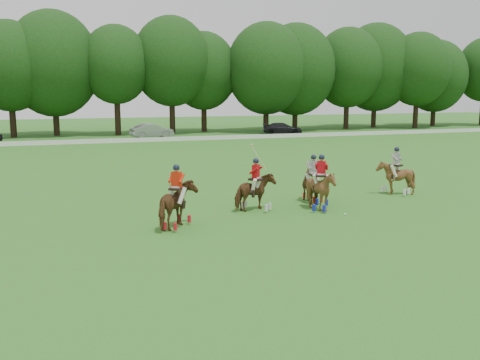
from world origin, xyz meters
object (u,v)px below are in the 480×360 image
object	(u,v)px
car_right	(283,128)
polo_stripe_b	(395,177)
polo_ball	(345,214)
polo_red_b	(256,192)
polo_red_c	(321,190)
polo_stripe_a	(313,185)
car_mid	(152,131)
polo_red_a	(177,205)

from	to	relation	value
car_right	polo_stripe_b	bearing A→B (deg)	-173.27
polo_stripe_b	polo_ball	xyz separation A→B (m)	(-4.76, -3.26, -0.84)
polo_red_b	polo_stripe_b	distance (m)	8.10
polo_red_c	polo_stripe_a	size ratio (longest dim) A/B	1.09
polo_stripe_b	car_mid	bearing A→B (deg)	99.00
polo_red_c	car_right	bearing A→B (deg)	68.62
polo_red_a	polo_stripe_b	world-z (taller)	polo_red_a
car_mid	car_right	xyz separation A→B (m)	(15.93, 0.00, -0.09)
polo_red_b	polo_red_c	distance (m)	2.87
car_right	polo_stripe_b	distance (m)	38.47
polo_ball	car_right	bearing A→B (deg)	69.86
car_mid	polo_stripe_a	world-z (taller)	polo_stripe_a
polo_stripe_a	polo_ball	xyz separation A→B (m)	(0.04, -2.94, -0.76)
polo_red_c	polo_ball	size ratio (longest dim) A/B	27.34
polo_red_c	polo_stripe_b	size ratio (longest dim) A/B	1.02
polo_red_c	polo_stripe_b	xyz separation A→B (m)	(5.27, 2.01, -0.02)
car_mid	polo_red_c	xyz separation A→B (m)	(0.61, -39.14, 0.12)
polo_stripe_b	polo_ball	world-z (taller)	polo_stripe_b
car_mid	polo_ball	bearing A→B (deg)	170.92
car_mid	polo_red_a	distance (m)	40.58
polo_red_a	polo_red_c	xyz separation A→B (m)	(6.65, 0.98, 0.00)
car_mid	polo_ball	world-z (taller)	car_mid
car_mid	polo_stripe_a	xyz separation A→B (m)	(1.08, -37.45, 0.02)
polo_ball	polo_red_b	bearing A→B (deg)	147.34
polo_red_b	polo_red_c	world-z (taller)	polo_red_b
polo_red_c	polo_stripe_a	distance (m)	1.76
polo_red_b	polo_stripe_a	distance (m)	3.32
polo_stripe_b	polo_red_b	bearing A→B (deg)	-171.67
car_right	polo_red_b	distance (m)	42.36
polo_red_c	polo_red_b	bearing A→B (deg)	163.07
polo_stripe_b	polo_red_c	bearing A→B (deg)	-159.16
car_right	polo_ball	size ratio (longest dim) A/B	52.99
car_mid	polo_red_c	world-z (taller)	polo_red_c
car_mid	polo_red_b	xyz separation A→B (m)	(-2.13, -38.31, 0.05)
polo_red_b	polo_stripe_a	world-z (taller)	polo_red_b
car_right	polo_red_b	bearing A→B (deg)	176.63
polo_stripe_b	car_right	bearing A→B (deg)	74.85
polo_red_b	polo_red_a	bearing A→B (deg)	-155.07
polo_red_b	polo_stripe_a	bearing A→B (deg)	14.93
polo_red_b	polo_red_c	xyz separation A→B (m)	(2.74, -0.83, 0.08)
polo_red_a	car_mid	bearing A→B (deg)	81.44
car_right	polo_red_c	size ratio (longest dim) A/B	1.94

